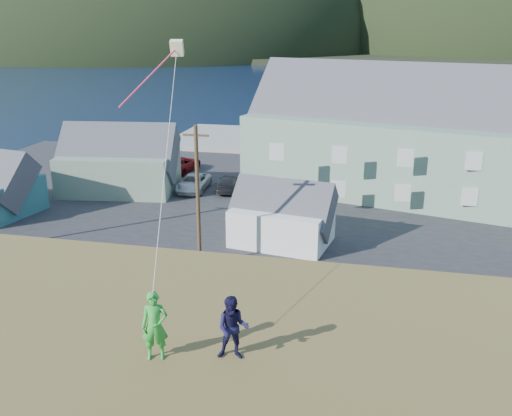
{
  "coord_description": "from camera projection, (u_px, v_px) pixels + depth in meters",
  "views": [
    {
      "loc": [
        6.3,
        -30.23,
        14.92
      ],
      "look_at": [
        2.35,
        -12.09,
        8.8
      ],
      "focal_mm": 40.0,
      "sensor_mm": 36.0,
      "label": 1
    }
  ],
  "objects": [
    {
      "name": "far_shore",
      "position": [
        374.0,
        45.0,
        339.89
      ],
      "size": [
        900.0,
        320.0,
        2.0
      ],
      "primitive_type": "cube",
      "color": "black",
      "rests_on": "ground"
    },
    {
      "name": "shed_white",
      "position": [
        282.0,
        215.0,
        39.28
      ],
      "size": [
        7.6,
        5.66,
        5.52
      ],
      "rotation": [
        0.0,
        0.0,
        -0.16
      ],
      "color": "white",
      "rests_on": "waterfront_lot"
    },
    {
      "name": "shed_palegreen_near",
      "position": [
        119.0,
        162.0,
        51.27
      ],
      "size": [
        11.09,
        7.81,
        7.53
      ],
      "rotation": [
        0.0,
        0.0,
        0.13
      ],
      "color": "slate",
      "rests_on": "waterfront_lot"
    },
    {
      "name": "kite_flyer_navy",
      "position": [
        233.0,
        328.0,
        13.47
      ],
      "size": [
        0.87,
        0.72,
        1.6
      ],
      "primitive_type": "imported",
      "rotation": [
        0.0,
        0.0,
        0.16
      ],
      "color": "#141334",
      "rests_on": "hillside"
    },
    {
      "name": "grass_strip",
      "position": [
        254.0,
        298.0,
        32.12
      ],
      "size": [
        110.0,
        8.0,
        0.1
      ],
      "primitive_type": "cube",
      "color": "#4C3D19",
      "rests_on": "ground"
    },
    {
      "name": "ground",
      "position": [
        261.0,
        283.0,
        33.99
      ],
      "size": [
        900.0,
        900.0,
        0.0
      ],
      "primitive_type": "plane",
      "color": "#0A1638",
      "rests_on": "ground"
    },
    {
      "name": "utility_poles",
      "position": [
        223.0,
        196.0,
        34.41
      ],
      "size": [
        34.61,
        0.24,
        9.77
      ],
      "color": "#47331E",
      "rests_on": "waterfront_lot"
    },
    {
      "name": "waterfront_lot",
      "position": [
        301.0,
        199.0,
        49.75
      ],
      "size": [
        72.0,
        36.0,
        0.12
      ],
      "primitive_type": "cube",
      "color": "#28282B",
      "rests_on": "ground"
    },
    {
      "name": "wharf",
      "position": [
        279.0,
        141.0,
        72.18
      ],
      "size": [
        26.0,
        14.0,
        0.9
      ],
      "primitive_type": "cube",
      "color": "gray",
      "rests_on": "ground"
    },
    {
      "name": "lodge",
      "position": [
        478.0,
        141.0,
        47.49
      ],
      "size": [
        41.04,
        20.69,
        13.91
      ],
      "rotation": [
        0.0,
        0.0,
        -0.26
      ],
      "color": "slate",
      "rests_on": "waterfront_lot"
    },
    {
      "name": "far_hills",
      "position": [
        445.0,
        48.0,
        285.39
      ],
      "size": [
        760.0,
        265.0,
        143.0
      ],
      "color": "black",
      "rests_on": "ground"
    },
    {
      "name": "parked_cars",
      "position": [
        205.0,
        174.0,
        54.75
      ],
      "size": [
        23.75,
        12.43,
        1.56
      ],
      "color": "black",
      "rests_on": "waterfront_lot"
    },
    {
      "name": "kite_rig",
      "position": [
        172.0,
        55.0,
        20.08
      ],
      "size": [
        1.83,
        4.7,
        10.51
      ],
      "color": "#F6F4BB",
      "rests_on": "ground"
    },
    {
      "name": "shed_palegreen_far",
      "position": [
        307.0,
        146.0,
        57.05
      ],
      "size": [
        12.09,
        7.62,
        7.78
      ],
      "rotation": [
        0.0,
        0.0,
        0.09
      ],
      "color": "gray",
      "rests_on": "waterfront_lot"
    },
    {
      "name": "kite_flyer_green",
      "position": [
        155.0,
        326.0,
        13.44
      ],
      "size": [
        0.72,
        0.58,
        1.73
      ],
      "primitive_type": "imported",
      "rotation": [
        0.0,
        0.0,
        0.3
      ],
      "color": "green",
      "rests_on": "hillside"
    }
  ]
}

